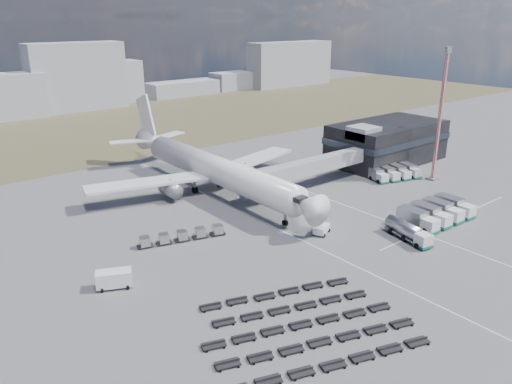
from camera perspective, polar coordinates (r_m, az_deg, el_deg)
ground at (r=83.52m, az=7.48°, el=-5.72°), size 420.00×420.00×0.00m
grass_strip at (r=174.50m, az=-19.53°, el=6.69°), size 420.00×90.00×0.01m
lane_markings at (r=92.03m, az=10.39°, el=-3.42°), size 47.12×110.00×0.01m
terminal at (r=131.32m, az=14.68°, el=5.61°), size 30.40×16.40×11.00m
jet_bridge at (r=105.75m, az=5.69°, el=2.75°), size 30.30×3.80×7.05m
airliner at (r=105.00m, az=-5.15°, el=2.78°), size 51.59×64.53×17.62m
skyline at (r=214.83m, az=-18.88°, el=11.66°), size 299.50×23.06×25.81m
fuel_tanker at (r=86.83m, az=17.01°, el=-4.36°), size 4.20×9.50×2.98m
pushback_tug at (r=86.38m, az=7.48°, el=-4.27°), size 3.95×3.20×1.54m
utility_van at (r=71.99m, az=-15.92°, el=-9.58°), size 5.26×3.97×2.52m
catering_truck at (r=105.36m, az=0.02°, el=0.81°), size 4.92×7.28×3.09m
service_trucks_near at (r=96.20m, az=19.96°, el=-2.24°), size 13.90×8.06×3.02m
service_trucks_far at (r=118.85m, az=15.49°, el=2.16°), size 12.66×9.24×2.52m
uld_row at (r=83.73m, az=-8.43°, el=-4.96°), size 14.77×5.40×1.63m
baggage_dollies at (r=61.99m, az=5.34°, el=-14.98°), size 27.83×23.35×0.66m
floodlight_mast at (r=117.79m, az=20.29°, el=8.19°), size 2.80×2.26×29.27m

